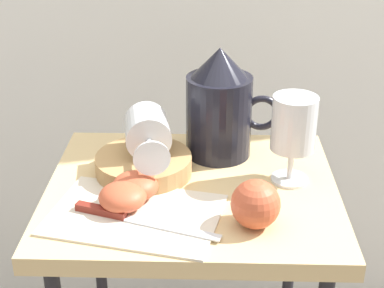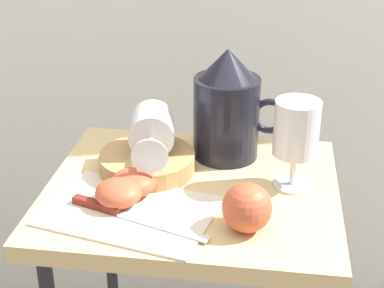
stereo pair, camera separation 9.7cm
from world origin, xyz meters
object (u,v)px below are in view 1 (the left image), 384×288
Objects in this scene: wine_glass_tipped_near at (148,132)px; pitcher at (219,113)px; knife at (124,216)px; apple_half_left at (123,197)px; basket_tray at (144,165)px; table at (192,230)px; apple_half_right at (135,186)px; wine_glass_upright at (294,128)px; apple_whole at (255,204)px.

pitcher is at bearing 28.78° from wine_glass_tipped_near.
pitcher is 0.89× the size of knife.
wine_glass_tipped_near is at bearing -151.22° from pitcher.
knife is at bearing -78.79° from apple_half_left.
knife is (-0.01, -0.15, -0.01)m from basket_tray.
pitcher is at bearing 53.04° from apple_half_left.
apple_half_right reaches higher than table.
wine_glass_upright is (0.12, -0.10, 0.02)m from pitcher.
apple_half_right is at bearing 159.50° from apple_whole.
apple_half_right is (0.02, 0.03, 0.00)m from apple_half_left.
wine_glass_upright reaches higher than apple_half_right.
table is 0.14m from basket_tray.
wine_glass_upright is 0.67× the size of knife.
wine_glass_tipped_near is (-0.13, -0.07, -0.01)m from pitcher.
apple_half_right is 0.07m from knife.
knife is at bearing -95.37° from basket_tray.
table is at bearing -171.30° from wine_glass_upright.
pitcher is (0.13, 0.08, 0.07)m from basket_tray.
apple_whole reaches higher than apple_half_right.
knife is (-0.15, -0.23, -0.07)m from pitcher.
apple_whole is (-0.07, -0.14, -0.06)m from wine_glass_upright.
apple_half_left is 0.21m from apple_whole.
apple_half_right is 0.33× the size of knife.
pitcher is 2.73× the size of apple_half_right.
table is 0.22m from pitcher.
basket_tray is at bearing 86.92° from apple_half_right.
apple_half_left is 0.33× the size of knife.
wine_glass_upright is 2.05× the size of apple_half_left.
pitcher reaches higher than table.
wine_glass_tipped_near is 0.18m from knife.
pitcher is 1.33× the size of wine_glass_upright.
apple_half_right is at bearing -154.30° from table.
wine_glass_tipped_near reaches higher than apple_half_right.
apple_half_right is at bearing 65.31° from apple_half_left.
apple_half_right is (-0.01, -0.10, -0.05)m from wine_glass_tipped_near.
pitcher reaches higher than knife.
knife is at bearing -98.33° from apple_half_right.
pitcher is 1.31× the size of wine_glass_tipped_near.
pitcher reaches higher than wine_glass_upright.
wine_glass_tipped_near is 2.08× the size of apple_whole.
pitcher reaches higher than apple_half_left.
wine_glass_upright reaches higher than apple_whole.
apple_half_right reaches higher than basket_tray.
table is 0.17m from apple_half_left.
wine_glass_tipped_near is 0.68× the size of knife.
pitcher is at bearing 50.94° from apple_half_right.
apple_half_right is (-0.26, -0.07, -0.07)m from wine_glass_upright.
apple_whole reaches higher than table.
apple_half_right is (-0.09, -0.04, 0.11)m from table.
basket_tray reaches higher than knife.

